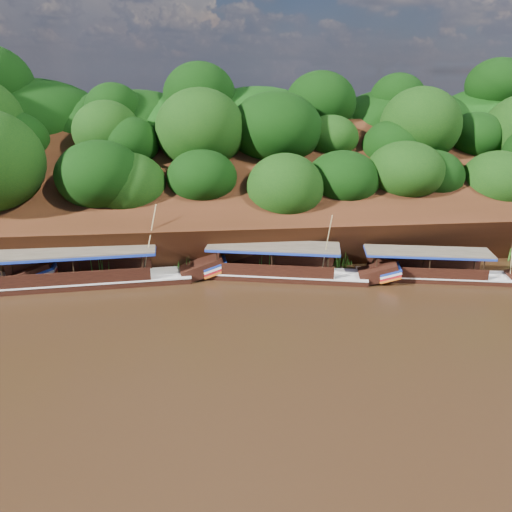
{
  "coord_description": "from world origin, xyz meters",
  "views": [
    {
      "loc": [
        -4.36,
        -26.21,
        14.45
      ],
      "look_at": [
        -0.96,
        7.0,
        2.06
      ],
      "focal_mm": 35.0,
      "sensor_mm": 36.0,
      "label": 1
    }
  ],
  "objects": [
    {
      "name": "riverbank",
      "position": [
        -0.01,
        22.73,
        1.89
      ],
      "size": [
        120.0,
        30.06,
        19.4
      ],
      "color": "#32190B",
      "rests_on": "ground"
    },
    {
      "name": "boat_1",
      "position": [
        1.88,
        7.56,
        0.57
      ],
      "size": [
        14.69,
        5.15,
        5.77
      ],
      "rotation": [
        0.0,
        0.0,
        -0.22
      ],
      "color": "black",
      "rests_on": "ground"
    },
    {
      "name": "reeds",
      "position": [
        -2.96,
        9.35,
        0.92
      ],
      "size": [
        49.15,
        2.05,
        2.3
      ],
      "color": "#295916",
      "rests_on": "ground"
    },
    {
      "name": "boat_2",
      "position": [
        -11.95,
        7.97,
        0.6
      ],
      "size": [
        17.04,
        3.47,
        6.15
      ],
      "rotation": [
        0.0,
        0.0,
        0.06
      ],
      "color": "black",
      "rests_on": "ground"
    },
    {
      "name": "ground",
      "position": [
        0.0,
        0.0,
        0.0
      ],
      "size": [
        160.0,
        160.0,
        0.0
      ],
      "primitive_type": "plane",
      "color": "black",
      "rests_on": "ground"
    },
    {
      "name": "boat_0",
      "position": [
        12.95,
        6.14,
        0.5
      ],
      "size": [
        13.69,
        4.38,
        5.17
      ],
      "rotation": [
        0.0,
        0.0,
        -0.19
      ],
      "color": "black",
      "rests_on": "ground"
    }
  ]
}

